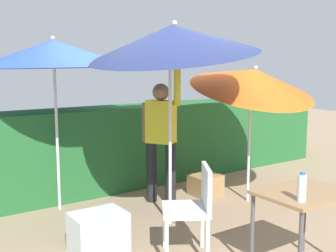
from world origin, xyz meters
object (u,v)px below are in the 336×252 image
Objects in this scene: umbrella_yellow at (253,80)px; bottle_water at (302,188)px; folding_table at (304,201)px; person_vendor at (161,134)px; chair_plastic at (193,205)px; cooler_box at (98,232)px; umbrella_orange at (172,41)px; crate_cardboard at (206,185)px; umbrella_rainbow at (54,54)px.

bottle_water is (-1.30, -1.84, -0.78)m from umbrella_yellow.
person_vendor is at bearing 90.09° from folding_table.
bottle_water is at bearing -125.22° from umbrella_yellow.
person_vendor reaches higher than folding_table.
cooler_box is at bearing 140.38° from chair_plastic.
bottle_water is (0.06, -1.74, -1.24)m from umbrella_orange.
bottle_water is (-0.97, -2.39, 0.72)m from crate_cardboard.
umbrella_orange reaches higher than crate_cardboard.
chair_plastic is at bearing -39.62° from cooler_box.
umbrella_rainbow is 2.55m from chair_plastic.
person_vendor reaches higher than cooler_box.
umbrella_rainbow reaches higher than umbrella_yellow.
umbrella_rainbow is 5.21× the size of crate_cardboard.
umbrella_rainbow is at bearing 108.32° from bottle_water.
crate_cardboard is 1.75× the size of bottle_water.
folding_table is at bearing -78.79° from umbrella_orange.
umbrella_yellow is at bearing -58.86° from crate_cardboard.
folding_table is (-1.05, -1.68, -0.99)m from umbrella_yellow.
umbrella_yellow reaches higher than bottle_water.
umbrella_yellow is at bearing -26.11° from umbrella_rainbow.
bottle_water is (-0.25, -0.16, 0.21)m from folding_table.
cooler_box is (-0.11, -1.41, -1.77)m from umbrella_rainbow.
umbrella_rainbow reaches higher than person_vendor.
chair_plastic is 2.00m from crate_cardboard.
umbrella_orange is (0.92, -1.22, 0.14)m from umbrella_rainbow.
chair_plastic is 0.98m from cooler_box.
chair_plastic is at bearing -152.05° from umbrella_yellow.
crate_cardboard is at bearing -16.28° from umbrella_rainbow.
umbrella_orange reaches higher than bottle_water.
umbrella_yellow is 1.41m from person_vendor.
person_vendor is at bearing 150.25° from umbrella_yellow.
person_vendor is at bearing -22.78° from umbrella_rainbow.
crate_cardboard is at bearing 121.14° from umbrella_yellow.
chair_plastic reaches higher than folding_table.
chair_plastic is (-0.61, -1.49, -0.42)m from person_vendor.
chair_plastic is at bearing -112.35° from person_vendor.
bottle_water is at bearing -87.87° from umbrella_orange.
umbrella_orange reaches higher than umbrella_yellow.
chair_plastic reaches higher than crate_cardboard.
umbrella_rainbow is 9.10× the size of bottle_water.
folding_table is (1.23, -2.80, -1.31)m from umbrella_rainbow.
crate_cardboard is (1.03, 0.65, -1.96)m from umbrella_orange.
crate_cardboard is at bearing 72.08° from folding_table.
chair_plastic is (-0.30, -0.78, -1.59)m from umbrella_orange.
folding_table is at bearing 33.13° from bottle_water.
umbrella_rainbow reaches higher than chair_plastic.
bottle_water is at bearing -71.68° from umbrella_rainbow.
umbrella_orange is 4.74× the size of cooler_box.
chair_plastic is 1.11× the size of folding_table.
umbrella_yellow is at bearing 57.94° from folding_table.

